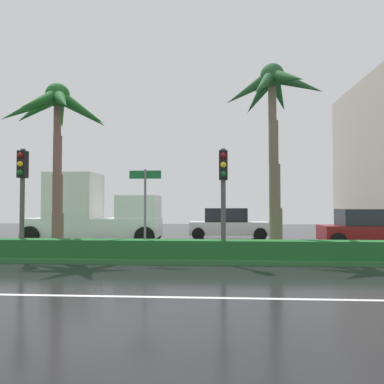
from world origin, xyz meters
The scene contains 12 objects.
ground_plane centered at (0.00, 9.00, -0.05)m, with size 90.00×42.00×0.10m, color black.
near_lane_divider_stripe centered at (0.00, 2.00, 0.00)m, with size 81.00×0.14×0.01m, color white.
median_strip centered at (0.00, 8.00, 0.07)m, with size 85.50×4.00×0.15m, color #2D6B33.
median_hedge centered at (0.00, 6.60, 0.45)m, with size 76.50×0.70×0.60m.
palm_tree_mid_left centered at (-3.99, 7.67, 5.31)m, with size 4.17×4.26×6.38m.
palm_tree_centre_left centered at (4.17, 8.23, 5.79)m, with size 3.88×3.73×7.15m.
traffic_signal_median_left centered at (-4.82, 6.80, 2.74)m, with size 0.28×0.43×3.76m.
traffic_signal_median_right centered at (2.24, 6.36, 2.65)m, with size 0.28×0.43×3.63m.
street_name_sign centered at (-0.43, 6.76, 2.08)m, with size 1.10×0.08×3.00m.
box_truck_lead centered at (-4.01, 12.08, 1.55)m, with size 6.40×2.64×3.46m.
car_in_traffic_leading centered at (2.69, 14.92, 0.83)m, with size 4.30×2.02×1.72m.
car_in_traffic_second centered at (9.04, 11.81, 0.83)m, with size 4.30×2.02×1.72m.
Camera 1 is at (1.95, -5.73, 1.97)m, focal length 34.35 mm.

